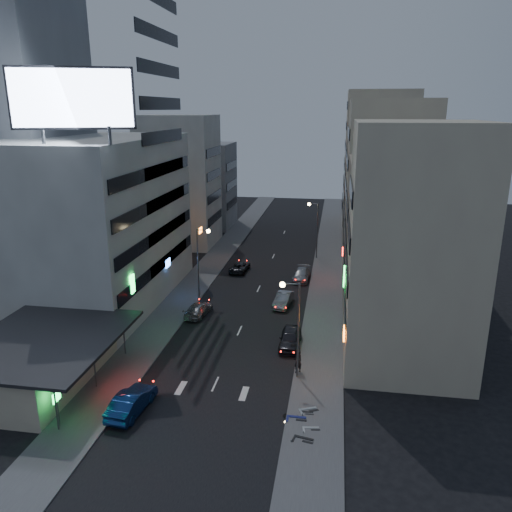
% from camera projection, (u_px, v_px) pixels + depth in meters
% --- Properties ---
extents(ground, '(180.00, 180.00, 0.00)m').
position_uv_depth(ground, '(202.00, 413.00, 35.58)').
color(ground, black).
rests_on(ground, ground).
extents(sidewalk_left, '(4.00, 120.00, 0.12)m').
position_uv_depth(sidewalk_left, '(203.00, 274.00, 65.19)').
color(sidewalk_left, '#4C4C4F').
rests_on(sidewalk_left, ground).
extents(sidewalk_right, '(4.00, 120.00, 0.12)m').
position_uv_depth(sidewalk_right, '(326.00, 281.00, 62.72)').
color(sidewalk_right, '#4C4C4F').
rests_on(sidewalk_right, ground).
extents(food_court, '(11.00, 13.00, 3.88)m').
position_uv_depth(food_court, '(36.00, 360.00, 39.06)').
color(food_court, beige).
rests_on(food_court, ground).
extents(white_building, '(14.00, 24.00, 18.00)m').
position_uv_depth(white_building, '(97.00, 222.00, 54.58)').
color(white_building, silver).
rests_on(white_building, ground).
extents(grey_tower, '(10.00, 14.00, 34.00)m').
position_uv_depth(grey_tower, '(29.00, 144.00, 56.53)').
color(grey_tower, gray).
rests_on(grey_tower, ground).
extents(shophouse_near, '(10.00, 11.00, 20.00)m').
position_uv_depth(shophouse_near, '(412.00, 249.00, 40.36)').
color(shophouse_near, beige).
rests_on(shophouse_near, ground).
extents(shophouse_mid, '(11.00, 12.00, 16.00)m').
position_uv_depth(shophouse_mid, '(400.00, 238.00, 51.74)').
color(shophouse_mid, gray).
rests_on(shophouse_mid, ground).
extents(shophouse_far, '(10.00, 14.00, 22.00)m').
position_uv_depth(shophouse_far, '(386.00, 190.00, 63.27)').
color(shophouse_far, beige).
rests_on(shophouse_far, ground).
extents(far_left_a, '(11.00, 10.00, 20.00)m').
position_uv_depth(far_left_a, '(180.00, 181.00, 77.72)').
color(far_left_a, silver).
rests_on(far_left_a, ground).
extents(far_left_b, '(12.00, 10.00, 15.00)m').
position_uv_depth(far_left_b, '(199.00, 185.00, 90.81)').
color(far_left_b, gray).
rests_on(far_left_b, ground).
extents(far_right_a, '(11.00, 12.00, 18.00)m').
position_uv_depth(far_right_a, '(380.00, 188.00, 77.95)').
color(far_right_a, gray).
rests_on(far_right_a, ground).
extents(far_right_b, '(12.00, 12.00, 24.00)m').
position_uv_depth(far_right_b, '(379.00, 160.00, 90.27)').
color(far_right_b, beige).
rests_on(far_right_b, ground).
extents(billboard, '(9.52, 3.75, 6.20)m').
position_uv_depth(billboard, '(72.00, 99.00, 40.88)').
color(billboard, '#595B60').
rests_on(billboard, white_building).
extents(street_lamp_right_near, '(1.60, 0.44, 8.02)m').
position_uv_depth(street_lamp_right_near, '(293.00, 316.00, 38.83)').
color(street_lamp_right_near, '#595B60').
rests_on(street_lamp_right_near, sidewalk_right).
extents(street_lamp_left, '(1.60, 0.44, 8.02)m').
position_uv_depth(street_lamp_left, '(201.00, 253.00, 55.79)').
color(street_lamp_left, '#595B60').
rests_on(street_lamp_left, sidewalk_left).
extents(street_lamp_right_far, '(1.60, 0.44, 8.02)m').
position_uv_depth(street_lamp_right_far, '(315.00, 222.00, 71.00)').
color(street_lamp_right_far, '#595B60').
rests_on(street_lamp_right_far, sidewalk_right).
extents(parked_car_right_near, '(1.91, 4.70, 1.60)m').
position_uv_depth(parked_car_right_near, '(290.00, 338.00, 45.40)').
color(parked_car_right_near, '#27262B').
rests_on(parked_car_right_near, ground).
extents(parked_car_right_mid, '(2.04, 4.52, 1.44)m').
position_uv_depth(parked_car_right_mid, '(283.00, 300.00, 54.79)').
color(parked_car_right_mid, gray).
rests_on(parked_car_right_mid, ground).
extents(parked_car_left, '(2.38, 4.69, 1.27)m').
position_uv_depth(parked_car_left, '(240.00, 267.00, 66.48)').
color(parked_car_left, '#27282D').
rests_on(parked_car_left, ground).
extents(parked_car_right_far, '(2.20, 4.91, 1.40)m').
position_uv_depth(parked_car_right_far, '(301.00, 275.00, 63.08)').
color(parked_car_right_far, gray).
rests_on(parked_car_right_far, ground).
extents(road_car_blue, '(2.22, 5.10, 1.63)m').
position_uv_depth(road_car_blue, '(132.00, 402.00, 35.55)').
color(road_car_blue, navy).
rests_on(road_car_blue, ground).
extents(road_car_silver, '(2.40, 4.78, 1.33)m').
position_uv_depth(road_car_silver, '(198.00, 309.00, 52.33)').
color(road_car_silver, '#A2A4AA').
rests_on(road_car_silver, ground).
extents(person, '(0.84, 0.80, 1.94)m').
position_uv_depth(person, '(298.00, 362.00, 40.62)').
color(person, black).
rests_on(person, sidewalk_right).
extents(scooter_black_a, '(1.07, 2.09, 1.22)m').
position_uv_depth(scooter_black_a, '(315.00, 431.00, 32.42)').
color(scooter_black_a, black).
rests_on(scooter_black_a, sidewalk_right).
extents(scooter_silver_a, '(0.82, 1.77, 1.04)m').
position_uv_depth(scooter_silver_a, '(319.00, 420.00, 33.77)').
color(scooter_silver_a, '#ADB2B5').
rests_on(scooter_silver_a, sidewalk_right).
extents(scooter_blue, '(0.72, 2.08, 1.26)m').
position_uv_depth(scooter_blue, '(307.00, 409.00, 34.77)').
color(scooter_blue, navy).
rests_on(scooter_blue, sidewalk_right).
extents(scooter_black_b, '(0.62, 1.67, 1.00)m').
position_uv_depth(scooter_black_b, '(314.00, 405.00, 35.44)').
color(scooter_black_b, black).
rests_on(scooter_black_b, sidewalk_right).
extents(scooter_silver_b, '(1.40, 2.09, 1.21)m').
position_uv_depth(scooter_silver_b, '(316.00, 399.00, 36.01)').
color(scooter_silver_b, '#A4A6AB').
rests_on(scooter_silver_b, sidewalk_right).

